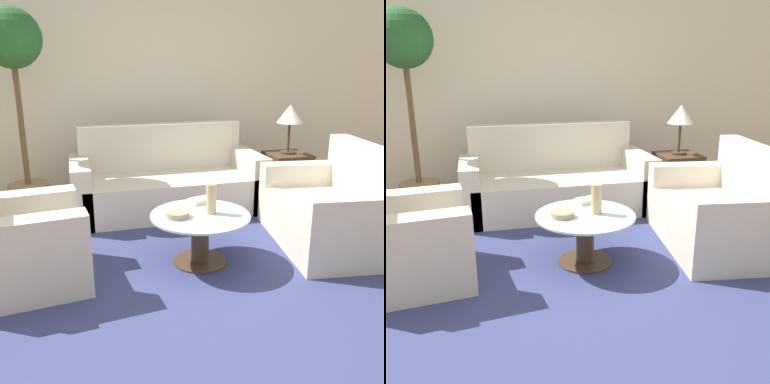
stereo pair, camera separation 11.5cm
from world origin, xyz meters
The scene contains 13 objects.
ground_plane centered at (0.00, 0.00, 0.00)m, with size 14.00×14.00×0.00m, color brown.
wall_back centered at (0.00, 3.09, 1.30)m, with size 10.00×0.06×2.60m.
rug centered at (0.04, 0.67, 0.00)m, with size 3.71×3.68×0.01m.
sofa_main centered at (0.07, 2.11, 0.29)m, with size 2.09×0.92×0.94m.
armchair centered at (-1.38, 0.68, 0.30)m, with size 0.94×0.94×0.91m.
loveseat centered at (1.36, 0.75, 0.30)m, with size 1.04×1.45×0.92m.
coffee_table centered at (0.04, 0.67, 0.28)m, with size 0.83×0.83×0.43m.
side_table centered at (1.54, 2.03, 0.29)m, with size 0.47×0.47×0.58m.
table_lamp centered at (1.54, 2.03, 1.03)m, with size 0.30×0.30×0.57m.
potted_plant centered at (-1.43, 2.37, 1.47)m, with size 0.60×0.60×2.16m.
vase centered at (0.14, 0.67, 0.56)m, with size 0.09×0.09×0.25m.
bowl centered at (-0.15, 0.66, 0.46)m, with size 0.19×0.19×0.05m.
book_stack centered at (0.14, 0.96, 0.45)m, with size 0.22×0.18×0.04m.
Camera 1 is at (-0.91, -2.48, 1.64)m, focal length 40.00 mm.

